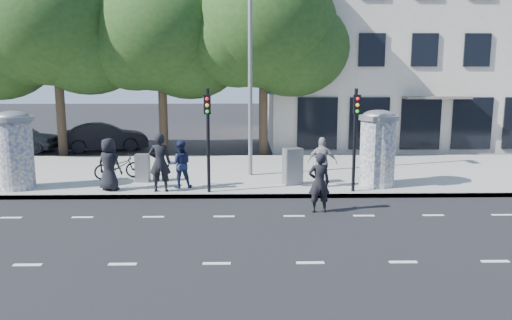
{
  "coord_description": "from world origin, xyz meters",
  "views": [
    {
      "loc": [
        0.63,
        -12.32,
        3.95
      ],
      "look_at": [
        0.95,
        3.5,
        1.28
      ],
      "focal_mm": 35.0,
      "sensor_mm": 36.0,
      "label": 1
    }
  ],
  "objects_px": {
    "street_lamp": "(250,53)",
    "man_road": "(319,183)",
    "ped_c": "(180,164)",
    "ped_e": "(322,162)",
    "ad_column_right": "(378,146)",
    "car_mid": "(105,137)",
    "ped_b": "(160,162)",
    "cabinet_right": "(293,166)",
    "bicycle": "(118,166)",
    "ped_a": "(109,164)",
    "cabinet_left": "(143,168)",
    "ad_column_left": "(14,148)",
    "traffic_pole_near": "(208,130)",
    "car_left": "(16,137)",
    "traffic_pole_far": "(355,129)"
  },
  "relations": [
    {
      "from": "bicycle",
      "to": "ad_column_left",
      "type": "bearing_deg",
      "value": 93.35
    },
    {
      "from": "ad_column_right",
      "to": "cabinet_left",
      "type": "relative_size",
      "value": 2.61
    },
    {
      "from": "bicycle",
      "to": "cabinet_left",
      "type": "xyz_separation_m",
      "value": [
        1.05,
        -0.61,
        0.05
      ]
    },
    {
      "from": "ped_c",
      "to": "traffic_pole_near",
      "type": "bearing_deg",
      "value": 134.05
    },
    {
      "from": "ad_column_left",
      "to": "ped_a",
      "type": "bearing_deg",
      "value": -6.11
    },
    {
      "from": "bicycle",
      "to": "traffic_pole_far",
      "type": "bearing_deg",
      "value": -130.18
    },
    {
      "from": "traffic_pole_far",
      "to": "car_mid",
      "type": "height_order",
      "value": "traffic_pole_far"
    },
    {
      "from": "cabinet_right",
      "to": "car_mid",
      "type": "distance_m",
      "value": 13.05
    },
    {
      "from": "ad_column_right",
      "to": "car_mid",
      "type": "bearing_deg",
      "value": 141.76
    },
    {
      "from": "ped_c",
      "to": "ped_e",
      "type": "distance_m",
      "value": 4.89
    },
    {
      "from": "street_lamp",
      "to": "car_left",
      "type": "xyz_separation_m",
      "value": [
        -12.33,
        7.5,
        -4.02
      ]
    },
    {
      "from": "traffic_pole_far",
      "to": "ped_a",
      "type": "bearing_deg",
      "value": 177.48
    },
    {
      "from": "ped_a",
      "to": "ped_c",
      "type": "distance_m",
      "value": 2.35
    },
    {
      "from": "ad_column_right",
      "to": "car_mid",
      "type": "distance_m",
      "value": 15.43
    },
    {
      "from": "ad_column_left",
      "to": "bicycle",
      "type": "bearing_deg",
      "value": 28.01
    },
    {
      "from": "ped_c",
      "to": "man_road",
      "type": "relative_size",
      "value": 0.93
    },
    {
      "from": "cabinet_right",
      "to": "ped_b",
      "type": "bearing_deg",
      "value": 170.65
    },
    {
      "from": "ped_a",
      "to": "cabinet_left",
      "type": "height_order",
      "value": "ped_a"
    },
    {
      "from": "traffic_pole_near",
      "to": "car_left",
      "type": "xyz_separation_m",
      "value": [
        -10.93,
        10.34,
        -1.45
      ]
    },
    {
      "from": "ad_column_left",
      "to": "ped_b",
      "type": "height_order",
      "value": "ad_column_left"
    },
    {
      "from": "ped_c",
      "to": "street_lamp",
      "type": "bearing_deg",
      "value": -149.26
    },
    {
      "from": "ad_column_left",
      "to": "car_left",
      "type": "relative_size",
      "value": 0.58
    },
    {
      "from": "ad_column_right",
      "to": "man_road",
      "type": "height_order",
      "value": "ad_column_right"
    },
    {
      "from": "ped_e",
      "to": "man_road",
      "type": "relative_size",
      "value": 0.98
    },
    {
      "from": "ad_column_right",
      "to": "ped_e",
      "type": "height_order",
      "value": "ad_column_right"
    },
    {
      "from": "ad_column_right",
      "to": "traffic_pole_far",
      "type": "xyz_separation_m",
      "value": [
        -1.0,
        -0.91,
        0.69
      ]
    },
    {
      "from": "traffic_pole_far",
      "to": "car_left",
      "type": "bearing_deg",
      "value": 146.69
    },
    {
      "from": "ped_e",
      "to": "car_mid",
      "type": "distance_m",
      "value": 14.05
    },
    {
      "from": "street_lamp",
      "to": "car_mid",
      "type": "distance_m",
      "value": 11.56
    },
    {
      "from": "ped_b",
      "to": "ped_c",
      "type": "bearing_deg",
      "value": -136.74
    },
    {
      "from": "traffic_pole_far",
      "to": "ped_a",
      "type": "height_order",
      "value": "traffic_pole_far"
    },
    {
      "from": "traffic_pole_far",
      "to": "ped_b",
      "type": "height_order",
      "value": "traffic_pole_far"
    },
    {
      "from": "car_left",
      "to": "car_mid",
      "type": "relative_size",
      "value": 1.02
    },
    {
      "from": "car_mid",
      "to": "cabinet_right",
      "type": "bearing_deg",
      "value": -153.56
    },
    {
      "from": "ped_a",
      "to": "car_mid",
      "type": "distance_m",
      "value": 10.52
    },
    {
      "from": "car_left",
      "to": "ad_column_left",
      "type": "bearing_deg",
      "value": -151.32
    },
    {
      "from": "ad_column_right",
      "to": "ped_e",
      "type": "bearing_deg",
      "value": -175.58
    },
    {
      "from": "man_road",
      "to": "ped_e",
      "type": "bearing_deg",
      "value": -105.9
    },
    {
      "from": "traffic_pole_near",
      "to": "car_mid",
      "type": "height_order",
      "value": "traffic_pole_near"
    },
    {
      "from": "man_road",
      "to": "car_left",
      "type": "bearing_deg",
      "value": -46.05
    },
    {
      "from": "street_lamp",
      "to": "man_road",
      "type": "relative_size",
      "value": 4.53
    },
    {
      "from": "man_road",
      "to": "bicycle",
      "type": "xyz_separation_m",
      "value": [
        -6.92,
        4.27,
        -0.28
      ]
    },
    {
      "from": "cabinet_right",
      "to": "car_mid",
      "type": "xyz_separation_m",
      "value": [
        -9.19,
        9.27,
        -0.06
      ]
    },
    {
      "from": "ped_a",
      "to": "ped_e",
      "type": "bearing_deg",
      "value": -155.75
    },
    {
      "from": "ad_column_left",
      "to": "ped_a",
      "type": "relative_size",
      "value": 1.5
    },
    {
      "from": "ped_a",
      "to": "car_left",
      "type": "height_order",
      "value": "ped_a"
    },
    {
      "from": "street_lamp",
      "to": "ad_column_left",
      "type": "bearing_deg",
      "value": -165.06
    },
    {
      "from": "car_left",
      "to": "bicycle",
      "type": "bearing_deg",
      "value": -132.95
    },
    {
      "from": "ped_c",
      "to": "bicycle",
      "type": "xyz_separation_m",
      "value": [
        -2.54,
        1.58,
        -0.36
      ]
    },
    {
      "from": "ad_column_left",
      "to": "bicycle",
      "type": "distance_m",
      "value": 3.56
    }
  ]
}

